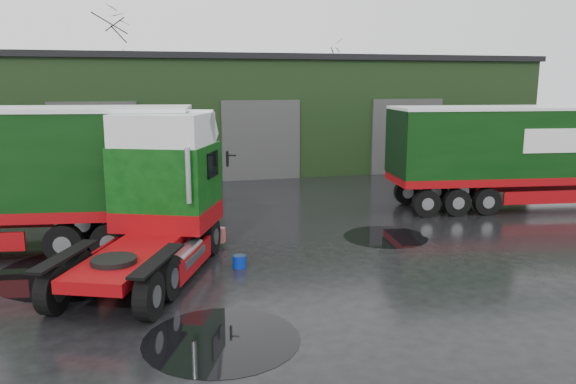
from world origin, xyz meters
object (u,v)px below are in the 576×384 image
Objects in this scene: tree_back_a at (110,84)px; tree_back_b at (318,96)px; wash_bucket at (239,262)px; lorry_right at (540,157)px; warehouse at (241,111)px; hero_tractor at (140,200)px.

tree_back_b is at bearing 0.00° from tree_back_a.
wash_bucket is 0.04× the size of tree_back_a.
tree_back_a reaches higher than lorry_right.
lorry_right is (9.35, -15.00, -1.15)m from warehouse.
lorry_right is 13.61m from wash_bucket.
wash_bucket is at bearing -111.10° from tree_back_b.
hero_tractor is 15.93m from lorry_right.
tree_back_b is (11.37, 29.48, 3.58)m from wash_bucket.
hero_tractor is 0.70× the size of tree_back_a.
warehouse reaches higher than hero_tractor.
tree_back_a is (-17.35, 25.00, 2.74)m from lorry_right.
wash_bucket is at bearing 29.69° from hero_tractor.
lorry_right is at bearing -86.92° from tree_back_b.
lorry_right is 25.10m from tree_back_b.
hero_tractor is at bearing -114.94° from tree_back_b.
warehouse is 4.32× the size of tree_back_b.
lorry_right reaches higher than wash_bucket.
warehouse is at bearing -128.66° from tree_back_b.
wash_bucket is (2.48, 0.31, -1.89)m from hero_tractor.
tree_back_a reaches higher than hero_tractor.
hero_tractor is (-5.85, -19.79, -1.09)m from warehouse.
lorry_right is at bearing -55.24° from tree_back_a.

